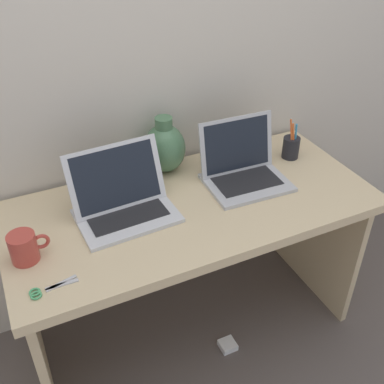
# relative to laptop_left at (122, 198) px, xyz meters

# --- Properties ---
(ground_plane) EXTENTS (6.00, 6.00, 0.00)m
(ground_plane) POSITION_rel_laptop_left_xyz_m (0.25, -0.06, -0.78)
(ground_plane) COLOR #564C47
(back_wall) EXTENTS (4.40, 0.04, 2.40)m
(back_wall) POSITION_rel_laptop_left_xyz_m (0.25, 0.30, 0.42)
(back_wall) COLOR beige
(back_wall) RESTS_ON ground
(desk) EXTENTS (1.40, 0.64, 0.72)m
(desk) POSITION_rel_laptop_left_xyz_m (0.25, -0.06, -0.22)
(desk) COLOR #D1B78C
(desk) RESTS_ON ground
(laptop_left) EXTENTS (0.36, 0.27, 0.24)m
(laptop_left) POSITION_rel_laptop_left_xyz_m (0.00, 0.00, 0.00)
(laptop_left) COLOR silver
(laptop_left) RESTS_ON desk
(laptop_right) EXTENTS (0.33, 0.27, 0.24)m
(laptop_right) POSITION_rel_laptop_left_xyz_m (0.50, 0.01, -0.00)
(laptop_right) COLOR #B2B2B7
(laptop_right) RESTS_ON desk
(green_vase) EXTENTS (0.17, 0.17, 0.24)m
(green_vase) POSITION_rel_laptop_left_xyz_m (0.25, 0.20, 0.04)
(green_vase) COLOR #47704C
(green_vase) RESTS_ON desk
(coffee_mug) EXTENTS (0.13, 0.09, 0.10)m
(coffee_mug) POSITION_rel_laptop_left_xyz_m (-0.36, -0.11, -0.01)
(coffee_mug) COLOR #B23D33
(coffee_mug) RESTS_ON desk
(pen_cup) EXTENTS (0.07, 0.07, 0.19)m
(pen_cup) POSITION_rel_laptop_left_xyz_m (0.78, 0.07, -0.01)
(pen_cup) COLOR black
(pen_cup) RESTS_ON desk
(scissors) EXTENTS (0.15, 0.05, 0.01)m
(scissors) POSITION_rel_laptop_left_xyz_m (-0.33, -0.27, -0.06)
(scissors) COLOR #B7B7BC
(scissors) RESTS_ON desk
(power_brick) EXTENTS (0.07, 0.07, 0.03)m
(power_brick) POSITION_rel_laptop_left_xyz_m (0.35, -0.23, -0.77)
(power_brick) COLOR white
(power_brick) RESTS_ON ground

